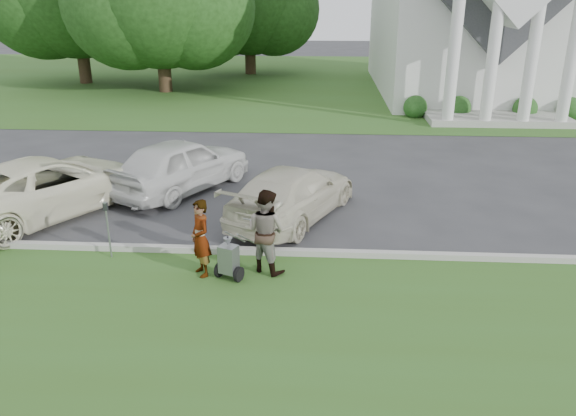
# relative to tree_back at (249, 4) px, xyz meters

# --- Properties ---
(ground) EXTENTS (120.00, 120.00, 0.00)m
(ground) POSITION_rel_tree_back_xyz_m (4.01, -29.99, -4.73)
(ground) COLOR #333335
(ground) RESTS_ON ground
(grass_strip) EXTENTS (80.00, 7.00, 0.01)m
(grass_strip) POSITION_rel_tree_back_xyz_m (4.01, -32.99, -4.72)
(grass_strip) COLOR #365A1F
(grass_strip) RESTS_ON ground
(church_lawn) EXTENTS (80.00, 30.00, 0.01)m
(church_lawn) POSITION_rel_tree_back_xyz_m (4.01, -2.99, -4.72)
(church_lawn) COLOR #365A1F
(church_lawn) RESTS_ON ground
(curb) EXTENTS (80.00, 0.18, 0.15)m
(curb) POSITION_rel_tree_back_xyz_m (4.01, -29.44, -4.65)
(curb) COLOR #9E9E93
(curb) RESTS_ON ground
(tree_back) EXTENTS (9.61, 7.60, 8.89)m
(tree_back) POSITION_rel_tree_back_xyz_m (0.00, 0.00, 0.00)
(tree_back) COLOR #332316
(tree_back) RESTS_ON ground
(striping_cart) EXTENTS (0.82, 1.14, 0.99)m
(striping_cart) POSITION_rel_tree_back_xyz_m (3.40, -30.60, -4.30)
(striping_cart) COLOR black
(striping_cart) RESTS_ON ground
(person_left) EXTENTS (0.65, 0.70, 1.62)m
(person_left) POSITION_rel_tree_back_xyz_m (2.82, -30.46, -3.92)
(person_left) COLOR #999999
(person_left) RESTS_ON ground
(person_right) EXTENTS (1.09, 1.02, 1.77)m
(person_right) POSITION_rel_tree_back_xyz_m (4.12, -30.19, -3.84)
(person_right) COLOR #999999
(person_right) RESTS_ON ground
(parking_meter_near) EXTENTS (0.09, 0.08, 1.29)m
(parking_meter_near) POSITION_rel_tree_back_xyz_m (0.66, -29.78, -3.91)
(parking_meter_near) COLOR gray
(parking_meter_near) RESTS_ON ground
(car_a) EXTENTS (4.96, 5.93, 1.51)m
(car_a) POSITION_rel_tree_back_xyz_m (-1.85, -27.26, -3.97)
(car_a) COLOR #F0EDCC
(car_a) RESTS_ON ground
(car_b) EXTENTS (3.90, 4.94, 1.58)m
(car_b) POSITION_rel_tree_back_xyz_m (1.15, -25.27, -3.94)
(car_b) COLOR silver
(car_b) RESTS_ON ground
(car_c) EXTENTS (3.61, 5.00, 1.34)m
(car_c) POSITION_rel_tree_back_xyz_m (4.49, -27.19, -4.05)
(car_c) COLOR beige
(car_c) RESTS_ON ground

